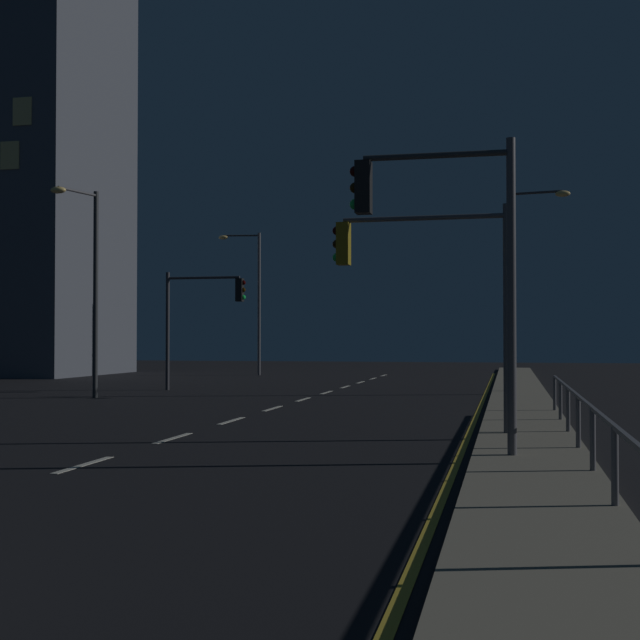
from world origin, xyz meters
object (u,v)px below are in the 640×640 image
(street_lamp_median, at_px, (520,270))
(street_lamp_far_end, at_px, (89,273))
(traffic_light_overhead_east, at_px, (442,236))
(traffic_light_far_right, at_px, (426,272))
(street_lamp_corner, at_px, (253,290))
(traffic_light_mid_right, at_px, (202,307))

(street_lamp_median, distance_m, street_lamp_far_end, 16.14)
(traffic_light_overhead_east, distance_m, traffic_light_far_right, 3.66)
(street_lamp_far_end, xyz_separation_m, street_lamp_corner, (0.14, 19.88, 0.45))
(traffic_light_overhead_east, distance_m, street_lamp_corner, 35.69)
(traffic_light_mid_right, height_order, street_lamp_corner, street_lamp_corner)
(traffic_light_overhead_east, height_order, traffic_light_far_right, traffic_light_overhead_east)
(traffic_light_overhead_east, xyz_separation_m, street_lamp_far_end, (-13.63, 13.15, 0.56))
(traffic_light_mid_right, bearing_deg, traffic_light_far_right, -54.36)
(street_lamp_corner, bearing_deg, traffic_light_far_right, -66.39)
(street_lamp_far_end, bearing_deg, street_lamp_median, 19.51)
(traffic_light_overhead_east, relative_size, street_lamp_median, 0.71)
(traffic_light_mid_right, bearing_deg, street_lamp_median, 0.52)
(traffic_light_mid_right, distance_m, street_lamp_far_end, 5.88)
(street_lamp_median, xyz_separation_m, street_lamp_far_end, (-15.21, -5.39, -0.25))
(street_lamp_far_end, relative_size, street_lamp_corner, 0.90)
(traffic_light_mid_right, relative_size, traffic_light_far_right, 1.00)
(traffic_light_far_right, xyz_separation_m, street_lamp_corner, (-12.87, 29.44, 1.36))
(street_lamp_median, relative_size, street_lamp_corner, 0.93)
(street_lamp_median, relative_size, street_lamp_far_end, 1.03)
(traffic_light_far_right, relative_size, street_lamp_median, 0.64)
(traffic_light_mid_right, xyz_separation_m, street_lamp_median, (12.84, 0.12, 1.33))
(street_lamp_corner, bearing_deg, street_lamp_median, -43.88)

